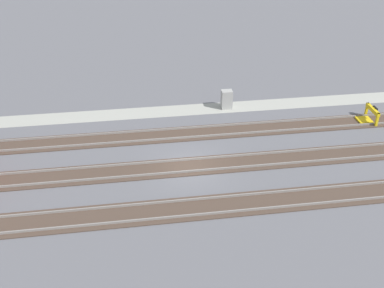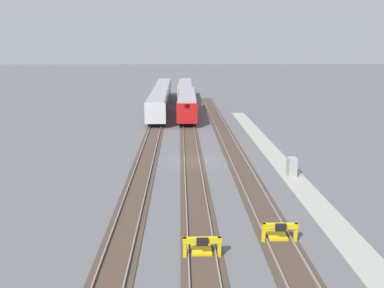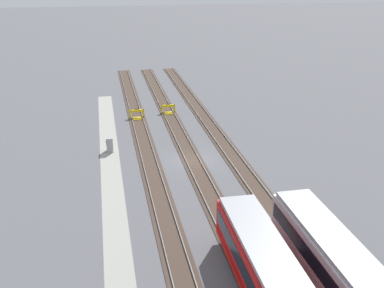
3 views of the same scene
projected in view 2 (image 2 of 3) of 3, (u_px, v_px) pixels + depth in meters
name	position (u px, v px, depth m)	size (l,w,h in m)	color
ground_plane	(192.00, 162.00, 35.72)	(400.00, 400.00, 0.00)	#5B5B60
service_walkway	(279.00, 161.00, 35.97)	(54.00, 2.00, 0.01)	#9E9E93
rail_track_nearest	(238.00, 161.00, 35.84)	(90.00, 2.24, 0.21)	#47382D
rail_track_near_inner	(192.00, 161.00, 35.71)	(90.00, 2.24, 0.21)	#47382D
rail_track_middle	(145.00, 162.00, 35.57)	(90.00, 2.24, 0.21)	#47382D
subway_car_front_row_leftmost	(159.00, 104.00, 57.97)	(18.01, 2.90, 3.70)	silver
subway_car_front_row_left_inner	(185.00, 90.00, 76.43)	(18.06, 3.23, 3.70)	silver
subway_car_front_row_centre	(163.00, 90.00, 76.01)	(18.02, 2.95, 3.70)	silver
subway_car_front_row_right_inner	(187.00, 104.00, 58.11)	(18.05, 3.17, 3.70)	#B71414
bumper_stop_nearest_track	(278.00, 232.00, 21.16)	(1.36, 2.00, 1.22)	gold
bumper_stop_near_inner_track	(202.00, 246.00, 19.65)	(1.35, 2.00, 1.22)	gold
electrical_cabinet	(292.00, 167.00, 31.62)	(0.90, 0.73, 1.60)	#9E9E99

